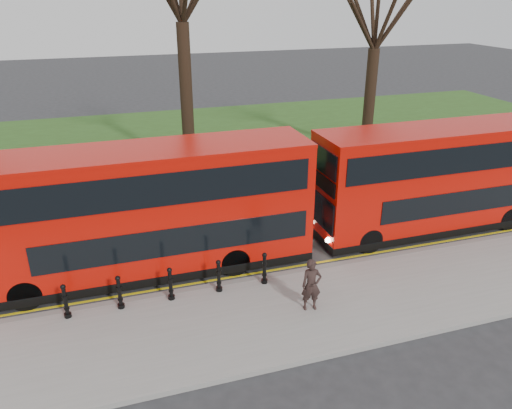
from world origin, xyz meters
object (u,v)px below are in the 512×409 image
object	(u,v)px
bus_lead	(146,213)
bus_rear	(444,178)
bollard_row	(171,284)
pedestrian	(311,285)

from	to	relation	value
bus_lead	bus_rear	distance (m)	11.02
bus_lead	bus_rear	bearing A→B (deg)	-0.24
bollard_row	bus_rear	bearing A→B (deg)	10.65
bollard_row	bus_rear	distance (m)	10.94
bollard_row	pedestrian	xyz separation A→B (m)	(3.71, -1.69, 0.28)
bollard_row	bus_lead	world-z (taller)	bus_lead
bus_lead	bus_rear	xyz separation A→B (m)	(11.02, -0.05, -0.09)
bus_lead	bollard_row	bearing A→B (deg)	-80.41
pedestrian	bollard_row	bearing A→B (deg)	165.44
bus_rear	bollard_row	bearing A→B (deg)	-169.35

